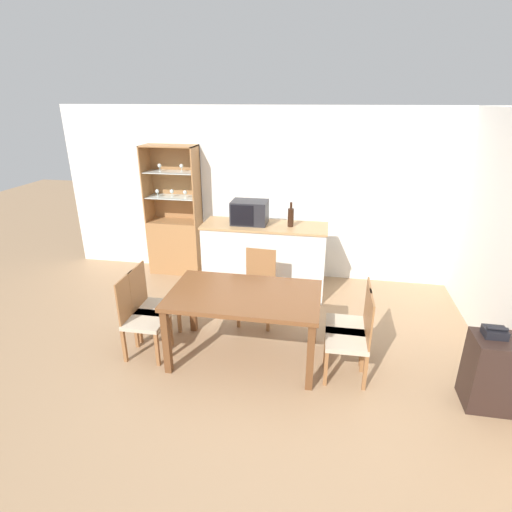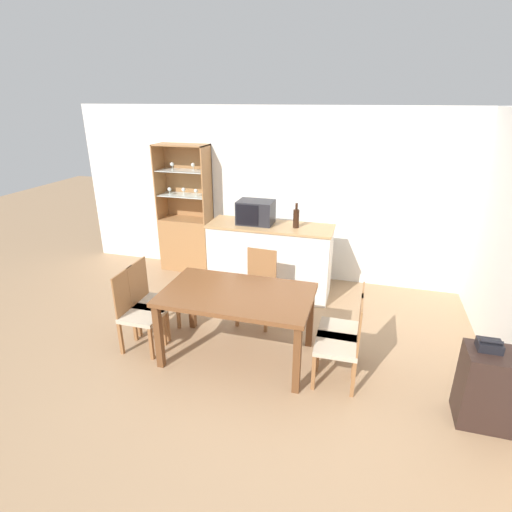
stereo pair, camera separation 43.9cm
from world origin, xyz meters
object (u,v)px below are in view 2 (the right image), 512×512
dining_chair_side_right_far (344,329)px  dining_chair_side_left_near (139,312)px  wine_bottle (296,218)px  telephone (490,345)px  dining_chair_side_left_far (151,301)px  dining_table (237,300)px  dining_chair_head_far (258,288)px  microwave (256,212)px  dining_chair_side_right_near (342,344)px  display_cabinet (187,235)px  side_cabinet (490,388)px

dining_chair_side_right_far → dining_chair_side_left_near: (-2.21, -0.28, 0.00)m
dining_chair_side_right_far → dining_chair_side_left_near: 2.23m
wine_bottle → telephone: 2.76m
dining_chair_side_left_far → wine_bottle: (1.42, 1.45, 0.71)m
dining_table → telephone: bearing=-7.1°
dining_chair_head_far → dining_chair_side_left_far: bearing=34.5°
dining_chair_side_right_far → microwave: 2.14m
dining_chair_head_far → dining_chair_side_left_near: bearing=44.0°
dining_chair_side_left_far → telephone: size_ratio=4.86×
dining_table → microwave: microwave is taller
wine_bottle → telephone: wine_bottle is taller
dining_table → dining_chair_side_left_near: 1.14m
dining_chair_head_far → microwave: bearing=-68.1°
dining_chair_side_right_far → dining_chair_side_right_near: 0.28m
display_cabinet → dining_table: size_ratio=1.28×
dining_chair_side_right_far → wine_bottle: wine_bottle is taller
dining_table → dining_chair_head_far: 0.82m
display_cabinet → dining_table: bearing=-53.4°
dining_chair_side_left_near → side_cabinet: 3.48m
dining_table → microwave: size_ratio=3.19×
dining_table → dining_chair_side_right_far: dining_chair_side_right_far is taller
dining_chair_side_left_far → dining_chair_side_right_far: size_ratio=1.00×
wine_bottle → dining_chair_side_right_near: bearing=-65.2°
dining_chair_side_left_near → telephone: (3.40, -0.15, 0.30)m
telephone → dining_chair_side_right_far: bearing=160.4°
display_cabinet → side_cabinet: size_ratio=2.86×
display_cabinet → wine_bottle: 2.01m
side_cabinet → dining_chair_side_right_near: bearing=171.6°
microwave → side_cabinet: microwave is taller
display_cabinet → dining_chair_side_right_near: bearing=-40.0°
wine_bottle → side_cabinet: (2.06, -1.91, -0.80)m
dining_chair_side_right_far → wine_bottle: 1.80m
dining_chair_side_right_near → display_cabinet: bearing=49.2°
dining_table → wine_bottle: bearing=78.9°
microwave → telephone: size_ratio=2.61×
display_cabinet → microwave: display_cabinet is taller
display_cabinet → dining_table: 2.61m
dining_chair_side_right_near → dining_chair_head_far: size_ratio=1.00×
side_cabinet → telephone: (-0.07, 0.04, 0.39)m
dining_chair_side_right_far → dining_chair_side_left_near: bearing=97.8°
telephone → dining_chair_side_left_near: bearing=177.5°
display_cabinet → telephone: bearing=-31.7°
display_cabinet → dining_chair_side_left_near: (0.45, -2.23, -0.14)m
dining_chair_side_right_near → dining_table: bearing=82.0°
dining_chair_side_right_far → dining_chair_head_far: same height
side_cabinet → telephone: telephone is taller
dining_chair_head_far → side_cabinet: dining_chair_head_far is taller
dining_chair_side_left_near → dining_chair_head_far: same height
display_cabinet → wine_bottle: (1.86, -0.50, 0.57)m
wine_bottle → side_cabinet: bearing=-42.9°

